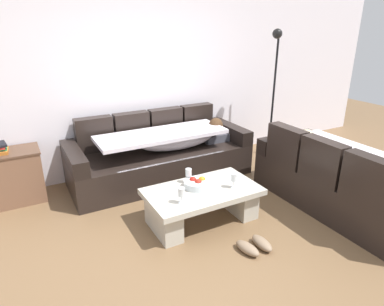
% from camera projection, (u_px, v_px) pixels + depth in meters
% --- Properties ---
extents(ground_plane, '(14.00, 14.00, 0.00)m').
position_uv_depth(ground_plane, '(214.00, 242.00, 3.31)').
color(ground_plane, brown).
extents(back_wall, '(9.00, 0.10, 2.70)m').
position_uv_depth(back_wall, '(133.00, 76.00, 4.58)').
color(back_wall, white).
rests_on(back_wall, ground_plane).
extents(couch_along_wall, '(2.41, 0.92, 0.88)m').
position_uv_depth(couch_along_wall, '(163.00, 155.00, 4.60)').
color(couch_along_wall, black).
rests_on(couch_along_wall, ground_plane).
extents(couch_near_window, '(0.92, 2.00, 0.88)m').
position_uv_depth(couch_near_window, '(340.00, 180.00, 3.85)').
color(couch_near_window, black).
rests_on(couch_near_window, ground_plane).
extents(coffee_table, '(1.20, 0.68, 0.38)m').
position_uv_depth(coffee_table, '(202.00, 201.00, 3.60)').
color(coffee_table, '#BBB7A7').
rests_on(coffee_table, ground_plane).
extents(fruit_bowl, '(0.28, 0.28, 0.10)m').
position_uv_depth(fruit_bowl, '(197.00, 183.00, 3.58)').
color(fruit_bowl, silver).
rests_on(fruit_bowl, coffee_table).
extents(wine_glass_near_left, '(0.07, 0.07, 0.17)m').
position_uv_depth(wine_glass_near_left, '(181.00, 193.00, 3.23)').
color(wine_glass_near_left, silver).
rests_on(wine_glass_near_left, coffee_table).
extents(wine_glass_near_right, '(0.07, 0.07, 0.17)m').
position_uv_depth(wine_glass_near_right, '(234.00, 178.00, 3.53)').
color(wine_glass_near_right, silver).
rests_on(wine_glass_near_right, coffee_table).
extents(wine_glass_far_back, '(0.07, 0.07, 0.17)m').
position_uv_depth(wine_glass_far_back, '(189.00, 173.00, 3.65)').
color(wine_glass_far_back, silver).
rests_on(wine_glass_far_back, coffee_table).
extents(side_cabinet, '(0.72, 0.44, 0.64)m').
position_uv_depth(side_cabinet, '(10.00, 177.00, 3.96)').
color(side_cabinet, brown).
rests_on(side_cabinet, ground_plane).
extents(floor_lamp, '(0.33, 0.31, 1.95)m').
position_uv_depth(floor_lamp, '(274.00, 87.00, 5.09)').
color(floor_lamp, black).
rests_on(floor_lamp, ground_plane).
extents(pair_of_shoes, '(0.32, 0.29, 0.09)m').
position_uv_depth(pair_of_shoes, '(255.00, 246.00, 3.19)').
color(pair_of_shoes, '#8C7259').
rests_on(pair_of_shoes, ground_plane).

